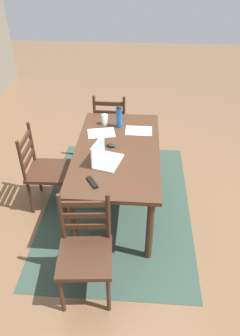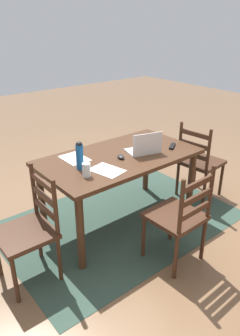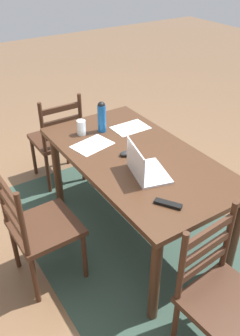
# 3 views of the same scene
# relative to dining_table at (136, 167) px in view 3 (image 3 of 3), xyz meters

# --- Properties ---
(ground_plane) EXTENTS (14.00, 14.00, 0.00)m
(ground_plane) POSITION_rel_dining_table_xyz_m (0.00, 0.00, -0.68)
(ground_plane) COLOR brown
(area_rug) EXTENTS (2.45, 1.66, 0.01)m
(area_rug) POSITION_rel_dining_table_xyz_m (0.00, 0.00, -0.68)
(area_rug) COLOR #2D4238
(area_rug) RESTS_ON ground
(dining_table) EXTENTS (1.60, 0.87, 0.78)m
(dining_table) POSITION_rel_dining_table_xyz_m (0.00, 0.00, 0.00)
(dining_table) COLOR #422819
(dining_table) RESTS_ON ground
(chair_left_far) EXTENTS (0.48, 0.48, 0.95)m
(chair_left_far) POSITION_rel_dining_table_xyz_m (-1.09, 0.18, -0.22)
(chair_left_far) COLOR #3D2316
(chair_left_far) RESTS_ON ground
(chair_far_head) EXTENTS (0.45, 0.45, 0.95)m
(chair_far_head) POSITION_rel_dining_table_xyz_m (-0.00, 0.81, -0.22)
(chair_far_head) COLOR #3D2316
(chair_far_head) RESTS_ON ground
(chair_right_far) EXTENTS (0.44, 0.44, 0.95)m
(chair_right_far) POSITION_rel_dining_table_xyz_m (1.09, 0.18, -0.22)
(chair_right_far) COLOR #3D2316
(chair_right_far) RESTS_ON ground
(laptop) EXTENTS (0.37, 0.30, 0.23)m
(laptop) POSITION_rel_dining_table_xyz_m (-0.23, 0.11, 0.16)
(laptop) COLOR silver
(laptop) RESTS_ON dining_table
(water_bottle) EXTENTS (0.07, 0.07, 0.26)m
(water_bottle) POSITION_rel_dining_table_xyz_m (0.48, 0.02, 0.24)
(water_bottle) COLOR #145199
(water_bottle) RESTS_ON dining_table
(drinking_glass) EXTENTS (0.07, 0.07, 0.12)m
(drinking_glass) POSITION_rel_dining_table_xyz_m (0.52, 0.18, 0.16)
(drinking_glass) COLOR silver
(drinking_glass) RESTS_ON dining_table
(computer_mouse) EXTENTS (0.08, 0.11, 0.03)m
(computer_mouse) POSITION_rel_dining_table_xyz_m (0.04, 0.07, 0.12)
(computer_mouse) COLOR black
(computer_mouse) RESTS_ON dining_table
(tv_remote) EXTENTS (0.17, 0.13, 0.02)m
(tv_remote) POSITION_rel_dining_table_xyz_m (-0.58, 0.18, 0.11)
(tv_remote) COLOR black
(tv_remote) RESTS_ON dining_table
(paper_stack_left) EXTENTS (0.27, 0.33, 0.00)m
(paper_stack_left) POSITION_rel_dining_table_xyz_m (0.31, 0.20, 0.10)
(paper_stack_left) COLOR white
(paper_stack_left) RESTS_ON dining_table
(paper_stack_right) EXTENTS (0.21, 0.30, 0.00)m
(paper_stack_right) POSITION_rel_dining_table_xyz_m (0.39, -0.21, 0.10)
(paper_stack_right) COLOR white
(paper_stack_right) RESTS_ON dining_table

